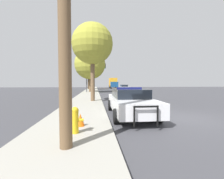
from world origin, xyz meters
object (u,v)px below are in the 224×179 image
Objects in this scene: fire_hydrant at (75,119)px; traffic_cone at (80,120)px; traffic_light at (94,71)px; box_truck at (113,83)px; car_background_oncoming at (124,87)px; utility_pole at (64,6)px; tree_sidewalk_far at (88,69)px; police_car at (130,101)px; tree_sidewalk_mid at (90,64)px; tree_sidewalk_near at (92,44)px.

fire_hydrant is 0.85m from traffic_cone.
box_truck is at bearing 74.29° from traffic_light.
traffic_cone is (-7.44, -29.38, -0.35)m from car_background_oncoming.
traffic_light is 1.24× the size of car_background_oncoming.
traffic_light is at bearing 89.07° from traffic_cone.
tree_sidewalk_far is at bearing 91.64° from utility_pole.
tree_sidewalk_mid reaches higher than police_car.
tree_sidewalk_near is (-6.26, -36.37, 3.51)m from box_truck.
traffic_light is at bearing -82.58° from tree_sidewalk_far.
traffic_cone is at bearing -87.98° from tree_sidewalk_far.
tree_sidewalk_far is (-3.67, 32.16, 4.70)m from police_car.
tree_sidewalk_near reaches higher than fire_hydrant.
police_car is 32.71m from tree_sidewalk_far.
traffic_light is 14.29m from tree_sidewalk_near.
traffic_cone is (-0.36, -22.31, -3.55)m from traffic_light.
tree_sidewalk_far reaches higher than tree_sidewalk_near.
fire_hydrant is at bearing -88.17° from tree_sidewalk_far.
fire_hydrant is 3.24m from utility_pole.
traffic_light is 0.69× the size of tree_sidewalk_far.
tree_sidewalk_far is at bearing 91.83° from fire_hydrant.
tree_sidewalk_far is (-8.65, 5.03, 4.76)m from car_background_oncoming.
tree_sidewalk_near is at bearing 73.37° from car_background_oncoming.
fire_hydrant is 0.20× the size of car_background_oncoming.
utility_pole is at bearing 78.13° from car_background_oncoming.
traffic_light is 0.70× the size of box_truck.
tree_sidewalk_mid is (-2.82, 19.74, 4.44)m from police_car.
car_background_oncoming is 0.62× the size of tree_sidewalk_near.
tree_sidewalk_near is at bearing -86.63° from tree_sidewalk_far.
utility_pole is at bearing 58.65° from police_car.
tree_sidewalk_far is 16.55× the size of traffic_cone.
traffic_light is at bearing 88.88° from fire_hydrant.
traffic_light is (-2.09, 20.06, 3.15)m from police_car.
tree_sidewalk_far is at bearing 52.67° from box_truck.
tree_sidewalk_mid is at bearing -80.87° from police_car.
car_background_oncoming is 30.31m from traffic_cone.
box_truck reaches higher than car_background_oncoming.
traffic_cone is (0.37, -21.99, -4.84)m from tree_sidewalk_mid.
police_car is 0.70× the size of box_truck.
utility_pole reaches higher than police_car.
police_car is 0.76× the size of tree_sidewalk_near.
police_car is 1.23× the size of car_background_oncoming.
utility_pole is at bearing -91.26° from traffic_light.
box_truck is at bearing 81.56° from traffic_cone.
fire_hydrant is 0.12× the size of tree_sidewalk_near.
utility_pole is 0.98× the size of tree_sidewalk_near.
traffic_light is at bearing 89.89° from tree_sidewalk_near.
box_truck is at bearing -94.61° from police_car.
car_background_oncoming is at bearing 76.33° from utility_pole.
traffic_light is 12.30m from tree_sidewalk_far.
tree_sidewalk_mid is (-7.81, -7.39, 4.49)m from car_background_oncoming.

